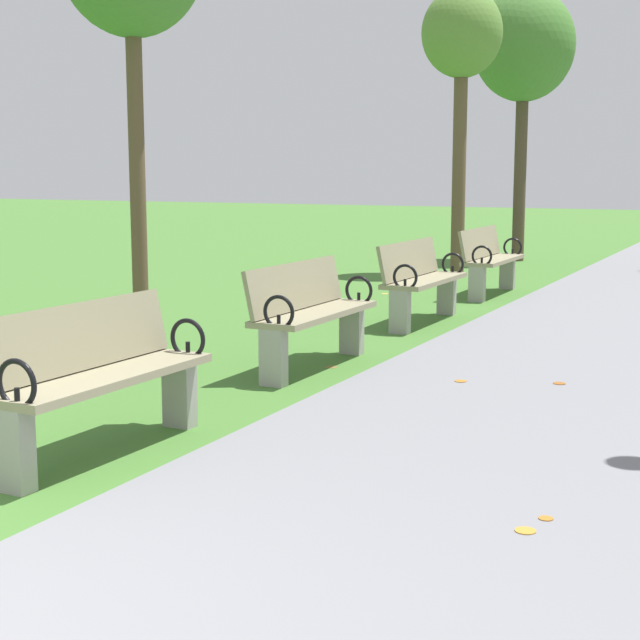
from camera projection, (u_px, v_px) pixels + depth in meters
name	position (u px, v px, depth m)	size (l,w,h in m)	color
park_bench_2	(98.00, 374.00, 5.76)	(0.52, 1.61, 0.90)	gray
park_bench_3	(310.00, 312.00, 8.27)	(0.48, 1.60, 0.90)	gray
park_bench_4	(421.00, 279.00, 10.69)	(0.48, 1.60, 0.90)	gray
park_bench_5	(490.00, 259.00, 13.09)	(0.48, 1.60, 0.90)	gray
tree_2	(462.00, 42.00, 15.28)	(1.27, 1.27, 4.48)	brown
tree_3	(524.00, 48.00, 17.44)	(1.81, 1.81, 4.85)	#4C3D2D
scattered_leaves	(441.00, 413.00, 6.75)	(4.46, 13.90, 0.02)	#93511E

